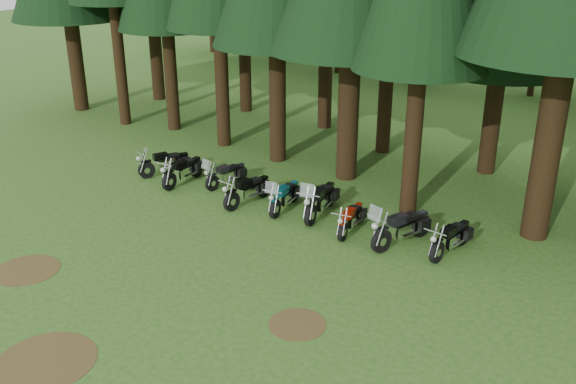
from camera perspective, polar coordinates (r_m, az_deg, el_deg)
name	(u,v)px	position (r m, az deg, el deg)	size (l,w,h in m)	color
ground	(155,275)	(18.01, -11.75, -7.22)	(120.00, 120.00, 0.00)	#2B5B17
decid_3	(428,8)	(39.12, 12.32, 15.72)	(6.12, 5.95, 7.65)	black
decid_4	(545,17)	(37.98, 21.91, 14.26)	(5.93, 5.76, 7.41)	black
dirt_patch_0	(27,270)	(19.27, -22.21, -6.44)	(1.80, 1.80, 0.01)	#4C3D1E
dirt_patch_1	(297,324)	(15.63, 0.84, -11.67)	(1.40, 1.40, 0.01)	#4C3D1E
dirt_patch_2	(46,361)	(15.42, -20.73, -13.89)	(2.20, 2.20, 0.01)	#4C3D1E
motorcycle_0	(166,163)	(24.89, -10.82, 2.51)	(0.93, 2.05, 0.88)	black
motorcycle_1	(183,171)	(23.91, -9.31, 1.82)	(0.44, 2.24, 0.91)	black
motorcycle_2	(226,175)	(23.49, -5.50, 1.52)	(0.47, 1.99, 1.25)	black
motorcycle_3	(248,191)	(21.88, -3.58, 0.09)	(0.35, 2.23, 0.91)	black
motorcycle_4	(285,197)	(21.36, -0.31, -0.46)	(0.75, 2.15, 1.36)	black
motorcycle_5	(320,201)	(20.93, 2.88, -0.81)	(0.86, 2.44, 1.54)	black
motorcycle_6	(351,220)	(19.94, 5.60, -2.46)	(0.55, 1.94, 0.80)	black
motorcycle_7	(401,229)	(19.32, 10.05, -3.21)	(0.91, 2.45, 1.55)	black
motorcycle_8	(451,239)	(19.14, 14.26, -4.08)	(0.36, 2.15, 0.88)	black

